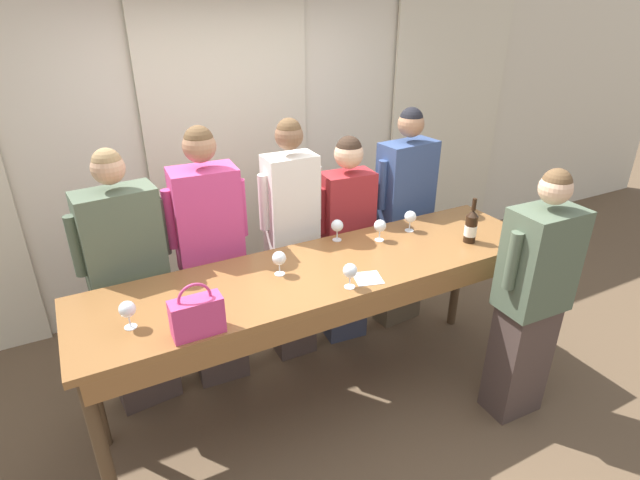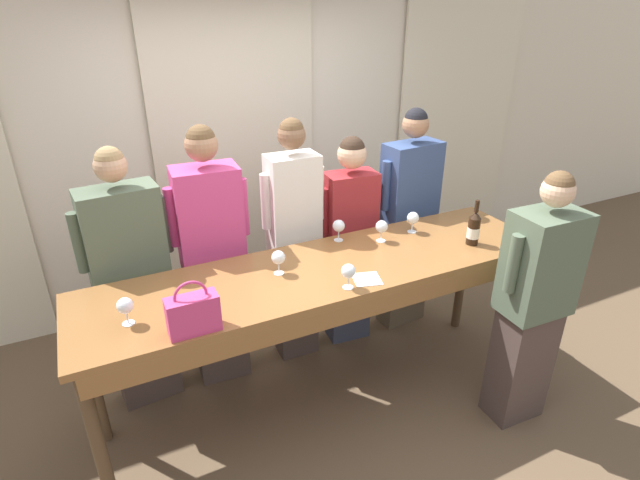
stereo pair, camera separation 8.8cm
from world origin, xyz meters
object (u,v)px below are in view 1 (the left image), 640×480
wine_glass_center_left (380,226)px  guest_olive_jacket (131,286)px  tasting_bar (328,285)px  host_pouring (531,301)px  guest_pink_top (212,261)px  guest_cream_sweater (292,242)px  wine_glass_front_mid (410,217)px  wine_glass_front_right (127,310)px  wine_glass_center_right (279,259)px  guest_navy_coat (403,220)px  wine_glass_front_left (337,226)px  guest_striped_shirt (347,239)px  wine_bottle (471,226)px  handbag (197,315)px  wine_glass_center_mid (350,271)px

wine_glass_center_left → guest_olive_jacket: size_ratio=0.08×
tasting_bar → host_pouring: (1.08, -0.62, -0.09)m
guest_pink_top → guest_cream_sweater: bearing=0.0°
wine_glass_front_mid → wine_glass_front_right: same height
wine_glass_center_right → guest_navy_coat: 1.43m
wine_glass_front_left → wine_glass_front_mid: same height
wine_glass_front_left → wine_glass_front_right: (-1.39, -0.39, 0.00)m
wine_glass_front_mid → guest_pink_top: guest_pink_top is taller
tasting_bar → wine_glass_front_mid: wine_glass_front_mid is taller
wine_glass_front_left → host_pouring: host_pouring is taller
guest_cream_sweater → guest_striped_shirt: size_ratio=1.10×
wine_bottle → guest_cream_sweater: guest_cream_sweater is taller
wine_glass_front_right → guest_cream_sweater: bearing=29.8°
guest_olive_jacket → guest_striped_shirt: size_ratio=1.07×
tasting_bar → handbag: bearing=-162.7°
guest_pink_top → wine_glass_front_mid: bearing=-17.0°
wine_glass_center_right → guest_navy_coat: (1.31, 0.54, -0.22)m
wine_bottle → host_pouring: bearing=-82.6°
wine_glass_front_left → wine_glass_center_mid: bearing=-112.9°
wine_glass_front_mid → guest_navy_coat: bearing=57.4°
wine_glass_center_left → guest_pink_top: 1.14m
wine_glass_front_left → handbag: bearing=-151.8°
guest_olive_jacket → guest_pink_top: bearing=-0.0°
wine_glass_center_left → guest_olive_jacket: 1.64m
tasting_bar → wine_glass_front_left: size_ratio=19.84×
wine_bottle → guest_navy_coat: size_ratio=0.17×
handbag → guest_navy_coat: guest_navy_coat is taller
wine_glass_center_right → guest_striped_shirt: guest_striped_shirt is taller
wine_glass_center_left → wine_glass_front_left: bearing=151.6°
tasting_bar → wine_glass_center_left: (0.50, 0.19, 0.21)m
handbag → wine_glass_front_left: bearing=28.2°
wine_glass_center_left → wine_bottle: bearing=-29.9°
host_pouring → handbag: bearing=169.8°
wine_bottle → wine_glass_front_right: wine_bottle is taller
guest_navy_coat → wine_glass_center_right: bearing=-157.6°
tasting_bar → guest_cream_sweater: guest_cream_sweater is taller
tasting_bar → guest_striped_shirt: (0.50, 0.62, -0.07)m
tasting_bar → wine_glass_center_right: wine_glass_center_right is taller
guest_olive_jacket → guest_striped_shirt: guest_olive_jacket is taller
wine_glass_front_mid → guest_cream_sweater: (-0.72, 0.40, -0.20)m
wine_glass_center_right → wine_glass_front_right: bearing=-170.6°
handbag → guest_cream_sweater: 1.28m
wine_glass_center_right → guest_olive_jacket: guest_olive_jacket is taller
handbag → wine_glass_center_right: handbag is taller
guest_cream_sweater → guest_navy_coat: (0.98, 0.00, -0.03)m
guest_cream_sweater → guest_navy_coat: size_ratio=1.01×
wine_glass_front_mid → host_pouring: (0.31, -0.84, -0.30)m
wine_glass_front_left → wine_glass_center_left: same height
guest_cream_sweater → guest_navy_coat: 0.98m
wine_glass_center_mid → tasting_bar: bearing=91.8°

